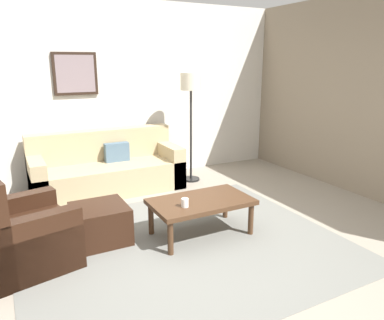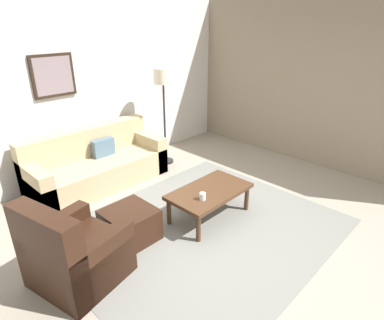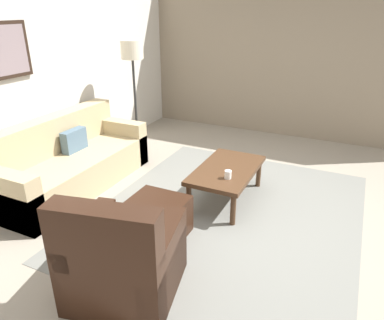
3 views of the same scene
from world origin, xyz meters
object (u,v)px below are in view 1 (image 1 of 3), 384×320
object	(u,v)px
armchair_leather	(17,237)
ottoman	(100,223)
couch_main	(106,170)
cup	(185,203)
coffee_table	(201,204)
framed_artwork	(75,74)
lamp_standing	(191,93)

from	to	relation	value
armchair_leather	ottoman	bearing A→B (deg)	12.41
couch_main	cup	xyz separation A→B (m)	(0.27, -2.08, 0.16)
coffee_table	cup	size ratio (longest dim) A/B	11.98
couch_main	armchair_leather	xyz separation A→B (m)	(-1.32, -1.79, 0.01)
couch_main	coffee_table	bearing A→B (deg)	-75.24
ottoman	cup	bearing A→B (deg)	-30.78
couch_main	framed_artwork	world-z (taller)	framed_artwork
armchair_leather	framed_artwork	size ratio (longest dim) A/B	1.51
ottoman	framed_artwork	bearing A→B (deg)	83.21
coffee_table	framed_artwork	bearing A→B (deg)	108.38
couch_main	coffee_table	distance (m)	2.04
couch_main	cup	size ratio (longest dim) A/B	23.37
cup	lamp_standing	bearing A→B (deg)	60.72
coffee_table	framed_artwork	size ratio (longest dim) A/B	1.75
armchair_leather	ottoman	size ratio (longest dim) A/B	1.70
coffee_table	armchair_leather	bearing A→B (deg)	174.34
lamp_standing	framed_artwork	distance (m)	1.73
coffee_table	framed_artwork	world-z (taller)	framed_artwork
ottoman	lamp_standing	bearing A→B (deg)	37.80
ottoman	armchair_leather	bearing A→B (deg)	-167.59
couch_main	framed_artwork	bearing A→B (deg)	123.95
cup	couch_main	bearing A→B (deg)	97.41
armchair_leather	ottoman	xyz separation A→B (m)	(0.81, 0.18, -0.11)
couch_main	framed_artwork	xyz separation A→B (m)	(-0.27, 0.40, 1.40)
lamp_standing	cup	bearing A→B (deg)	-119.28
armchair_leather	ottoman	distance (m)	0.83
armchair_leather	cup	bearing A→B (deg)	-10.21
armchair_leather	lamp_standing	world-z (taller)	lamp_standing
lamp_standing	framed_artwork	world-z (taller)	framed_artwork
ottoman	lamp_standing	distance (m)	2.62
armchair_leather	lamp_standing	xyz separation A→B (m)	(2.65, 1.60, 1.10)
coffee_table	couch_main	bearing A→B (deg)	104.76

